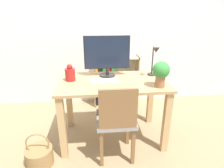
{
  "coord_description": "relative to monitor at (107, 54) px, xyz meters",
  "views": [
    {
      "loc": [
        -0.2,
        -2.0,
        1.5
      ],
      "look_at": [
        0.0,
        0.1,
        0.69
      ],
      "focal_mm": 30.0,
      "sensor_mm": 36.0,
      "label": 1
    }
  ],
  "objects": [
    {
      "name": "ground_plane",
      "position": [
        0.05,
        -0.2,
        -1.03
      ],
      "size": [
        10.0,
        10.0,
        0.0
      ],
      "primitive_type": "plane",
      "color": "#997F5B"
    },
    {
      "name": "wall_back",
      "position": [
        0.05,
        0.93,
        0.27
      ],
      "size": [
        8.0,
        0.05,
        2.6
      ],
      "color": "white",
      "rests_on": "ground_plane"
    },
    {
      "name": "desk",
      "position": [
        0.05,
        -0.2,
        -0.42
      ],
      "size": [
        1.23,
        0.73,
        0.76
      ],
      "color": "tan",
      "rests_on": "ground_plane"
    },
    {
      "name": "monitor",
      "position": [
        0.0,
        0.0,
        0.0
      ],
      "size": [
        0.55,
        0.19,
        0.49
      ],
      "color": "#232326",
      "rests_on": "desk"
    },
    {
      "name": "keyboard",
      "position": [
        -0.04,
        -0.21,
        -0.26
      ],
      "size": [
        0.33,
        0.13,
        0.02
      ],
      "color": "silver",
      "rests_on": "desk"
    },
    {
      "name": "vase",
      "position": [
        -0.43,
        -0.14,
        -0.19
      ],
      "size": [
        0.11,
        0.11,
        0.19
      ],
      "color": "#B2231E",
      "rests_on": "desk"
    },
    {
      "name": "desk_lamp",
      "position": [
        0.55,
        -0.09,
        -0.05
      ],
      "size": [
        0.1,
        0.19,
        0.36
      ],
      "color": "#2D2D33",
      "rests_on": "desk"
    },
    {
      "name": "potted_plant",
      "position": [
        0.52,
        -0.42,
        -0.11
      ],
      "size": [
        0.18,
        0.18,
        0.27
      ],
      "color": "#9E6647",
      "rests_on": "desk"
    },
    {
      "name": "chair",
      "position": [
        0.05,
        -0.57,
        -0.55
      ],
      "size": [
        0.4,
        0.4,
        0.87
      ],
      "rotation": [
        0.0,
        0.0,
        -0.0
      ],
      "color": "gray",
      "rests_on": "ground_plane"
    },
    {
      "name": "bookshelf",
      "position": [
        0.07,
        0.75,
        -0.66
      ],
      "size": [
        0.74,
        0.28,
        0.82
      ],
      "color": "tan",
      "rests_on": "ground_plane"
    },
    {
      "name": "basket",
      "position": [
        -0.76,
        -0.59,
        -0.93
      ],
      "size": [
        0.28,
        0.28,
        0.38
      ],
      "color": "#997547",
      "rests_on": "ground_plane"
    }
  ]
}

